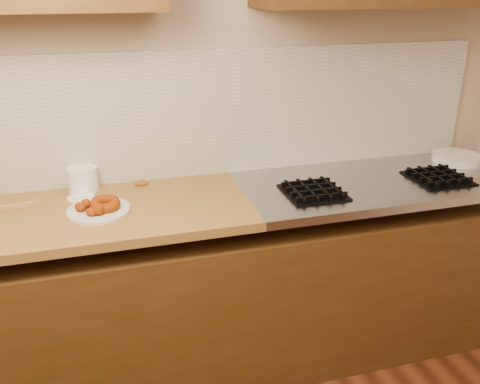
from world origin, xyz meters
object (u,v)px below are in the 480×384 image
(plate_stack, at_px, (456,158))
(plastic_tub, at_px, (83,179))
(donut_plate, at_px, (99,211))
(ring_donut, at_px, (105,204))

(plate_stack, bearing_deg, plastic_tub, 176.64)
(donut_plate, height_order, plastic_tub, plastic_tub)
(plastic_tub, xyz_separation_m, plate_stack, (1.90, -0.11, -0.04))
(donut_plate, distance_m, plate_stack, 1.85)
(donut_plate, height_order, ring_donut, ring_donut)
(ring_donut, distance_m, plate_stack, 1.82)
(donut_plate, relative_size, plastic_tub, 1.94)
(ring_donut, distance_m, plastic_tub, 0.28)
(ring_donut, relative_size, plate_stack, 0.49)
(plastic_tub, height_order, plate_stack, plastic_tub)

